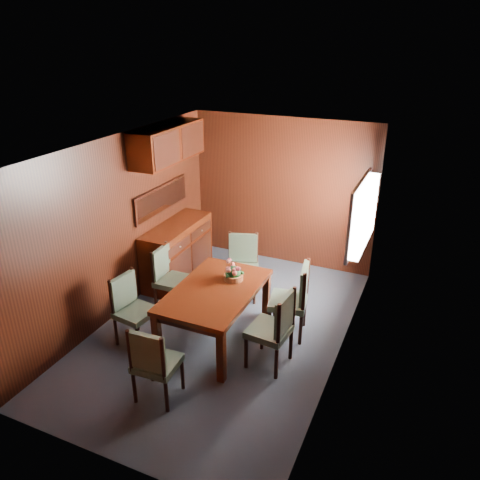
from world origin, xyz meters
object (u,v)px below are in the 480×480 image
at_px(flower_centerpiece, 233,271).
at_px(chair_right_near, 275,326).
at_px(chair_head, 153,361).
at_px(chair_left_near, 131,305).
at_px(dining_table, 215,296).
at_px(sideboard, 178,252).

bearing_deg(flower_centerpiece, chair_right_near, -34.10).
xyz_separation_m(chair_head, flower_centerpiece, (0.19, 1.54, 0.33)).
bearing_deg(flower_centerpiece, chair_left_near, -143.71).
distance_m(dining_table, flower_centerpiece, 0.39).
height_order(sideboard, chair_right_near, chair_right_near).
distance_m(chair_right_near, chair_head, 1.40).
distance_m(dining_table, chair_left_near, 1.04).
relative_size(sideboard, flower_centerpiece, 5.35).
bearing_deg(chair_head, chair_right_near, 44.16).
relative_size(sideboard, chair_right_near, 1.44).
bearing_deg(chair_right_near, flower_centerpiece, 61.37).
distance_m(dining_table, chair_head, 1.25).
bearing_deg(chair_right_near, dining_table, 82.08).
bearing_deg(chair_left_near, chair_head, 54.25).
relative_size(chair_left_near, chair_head, 1.00).
bearing_deg(chair_right_near, sideboard, 62.03).
bearing_deg(chair_left_near, chair_right_near, 105.22).
distance_m(sideboard, dining_table, 1.74).
height_order(dining_table, chair_head, chair_head).
bearing_deg(flower_centerpiece, sideboard, 146.92).
xyz_separation_m(chair_left_near, chair_right_near, (1.79, 0.25, 0.04)).
bearing_deg(sideboard, flower_centerpiece, -33.08).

